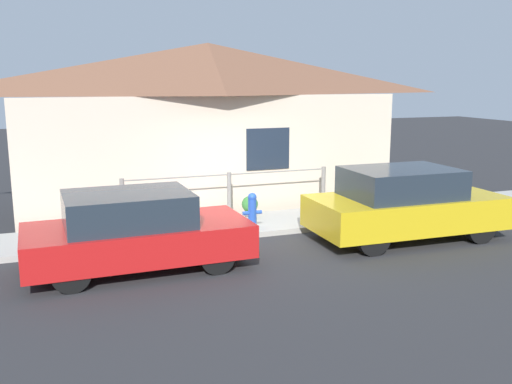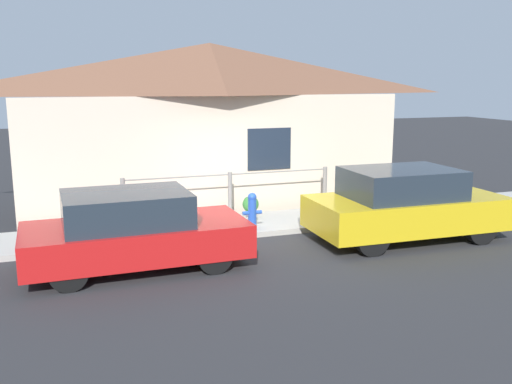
{
  "view_description": "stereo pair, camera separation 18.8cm",
  "coord_description": "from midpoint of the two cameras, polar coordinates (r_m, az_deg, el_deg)",
  "views": [
    {
      "loc": [
        -3.86,
        -10.63,
        3.22
      ],
      "look_at": [
        0.19,
        0.3,
        0.9
      ],
      "focal_mm": 40.0,
      "sensor_mm": 36.0,
      "label": 1
    },
    {
      "loc": [
        -3.68,
        -10.69,
        3.22
      ],
      "look_at": [
        0.19,
        0.3,
        0.9
      ],
      "focal_mm": 40.0,
      "sensor_mm": 36.0,
      "label": 2
    }
  ],
  "objects": [
    {
      "name": "car_right",
      "position": [
        11.92,
        14.21,
        -1.16
      ],
      "size": [
        3.95,
        1.86,
        1.46
      ],
      "rotation": [
        0.0,
        0.0,
        -0.02
      ],
      "color": "gold",
      "rests_on": "ground_plane"
    },
    {
      "name": "potted_plant_near_hydrant",
      "position": [
        13.05,
        -1.03,
        -1.34
      ],
      "size": [
        0.37,
        0.37,
        0.48
      ],
      "color": "slate",
      "rests_on": "sidewalk"
    },
    {
      "name": "sidewalk",
      "position": [
        12.53,
        -2.12,
        -3.38
      ],
      "size": [
        24.0,
        1.71,
        0.11
      ],
      "color": "#B2AFA8",
      "rests_on": "ground_plane"
    },
    {
      "name": "house",
      "position": [
        14.24,
        -5.05,
        11.3
      ],
      "size": [
        9.59,
        2.23,
        4.08
      ],
      "color": "beige",
      "rests_on": "ground_plane"
    },
    {
      "name": "car_left",
      "position": [
        9.97,
        -12.52,
        -3.85
      ],
      "size": [
        3.81,
        1.82,
        1.35
      ],
      "rotation": [
        0.0,
        0.0,
        0.02
      ],
      "color": "red",
      "rests_on": "ground_plane"
    },
    {
      "name": "fire_hydrant",
      "position": [
        11.9,
        -0.83,
        -1.85
      ],
      "size": [
        0.41,
        0.18,
        0.78
      ],
      "color": "blue",
      "rests_on": "sidewalk"
    },
    {
      "name": "fence",
      "position": [
        13.04,
        -3.11,
        0.02
      ],
      "size": [
        4.9,
        0.1,
        1.02
      ],
      "color": "gray",
      "rests_on": "sidewalk"
    },
    {
      "name": "ground_plane",
      "position": [
        11.76,
        -0.81,
        -4.64
      ],
      "size": [
        60.0,
        60.0,
        0.0
      ],
      "primitive_type": "plane",
      "color": "#2D2D30"
    }
  ]
}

